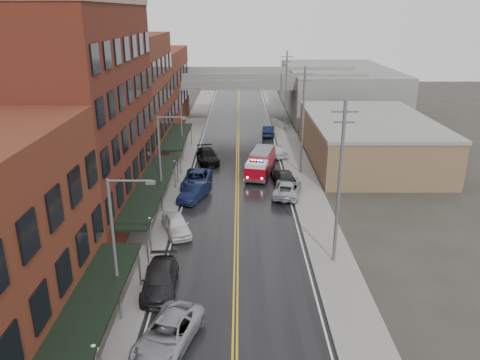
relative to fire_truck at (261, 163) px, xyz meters
name	(u,v)px	position (x,y,z in m)	size (l,w,h in m)	color
road	(237,189)	(-2.60, -4.59, -1.42)	(11.00, 160.00, 0.02)	black
sidewalk_left	(167,189)	(-9.90, -4.59, -1.36)	(3.00, 160.00, 0.15)	slate
sidewalk_right	(307,189)	(4.70, -4.59, -1.36)	(3.00, 160.00, 0.15)	slate
curb_left	(183,189)	(-8.25, -4.59, -1.36)	(0.30, 160.00, 0.15)	gray
curb_right	(291,189)	(3.05, -4.59, -1.36)	(0.30, 160.00, 0.15)	gray
brick_building_b	(77,119)	(-15.90, -11.59, 7.57)	(9.00, 20.00, 18.00)	#5D2218
brick_building_c	(127,100)	(-15.90, 5.91, 6.07)	(9.00, 15.00, 15.00)	brown
brick_building_far	(153,89)	(-15.90, 23.41, 4.57)	(9.00, 20.00, 12.00)	brown
tan_building	(368,141)	(13.40, 5.41, 1.07)	(14.00, 22.00, 5.00)	#815F45
right_far_block	(337,90)	(15.40, 35.41, 2.57)	(18.00, 30.00, 8.00)	slate
awning_0	(83,320)	(-10.09, -30.59, 1.55)	(2.60, 16.00, 3.09)	black
awning_1	(152,186)	(-10.09, -11.59, 1.56)	(2.60, 18.00, 3.09)	black
awning_2	(177,136)	(-10.09, 5.91, 1.55)	(2.60, 13.00, 3.09)	black
globe_lamp_0	(95,359)	(-9.00, -32.59, 0.88)	(0.44, 0.44, 3.12)	#59595B
globe_lamp_1	(150,227)	(-9.00, -18.59, 0.88)	(0.44, 0.44, 3.12)	#59595B
globe_lamp_2	(175,168)	(-9.00, -4.59, 0.88)	(0.44, 0.44, 3.12)	#59595B
street_lamp_0	(118,243)	(-9.15, -26.59, 3.75)	(2.64, 0.22, 9.00)	#59595B
street_lamp_1	(163,159)	(-9.15, -10.59, 3.75)	(2.64, 0.22, 9.00)	#59595B
street_lamp_2	(183,119)	(-9.15, 5.41, 3.75)	(2.64, 0.22, 9.00)	#59595B
utility_pole_0	(340,182)	(4.60, -19.59, 4.87)	(1.80, 0.24, 12.00)	#59595B
utility_pole_1	(303,119)	(4.60, 0.41, 4.87)	(1.80, 0.24, 12.00)	#59595B
utility_pole_2	(286,90)	(4.60, 20.41, 4.87)	(1.80, 0.24, 12.00)	#59595B
overpass	(238,86)	(-2.60, 27.41, 4.55)	(40.00, 10.00, 7.50)	slate
fire_truck	(261,163)	(0.00, 0.00, 0.00)	(4.09, 7.57, 2.65)	#9A0716
parked_car_left_2	(168,334)	(-6.26, -28.79, -0.66)	(2.58, 5.59, 1.55)	#9C9DA3
parked_car_left_3	(160,279)	(-7.59, -23.29, -0.65)	(2.19, 5.38, 1.56)	black
parked_car_left_4	(176,224)	(-7.60, -14.81, -0.65)	(1.85, 4.60, 1.57)	silver
parked_car_left_5	(194,192)	(-6.78, -7.39, -0.64)	(1.69, 4.84, 1.60)	#0E1533
parked_car_left_6	(197,179)	(-6.86, -3.88, -0.60)	(2.76, 5.98, 1.66)	navy
parked_car_left_7	(208,156)	(-6.26, 4.61, -0.61)	(2.29, 5.64, 1.64)	black
parked_car_right_0	(287,189)	(2.40, -6.39, -0.67)	(2.52, 5.48, 1.52)	#AAAEB3
parked_car_right_1	(284,177)	(2.40, -2.74, -0.69)	(2.08, 5.11, 1.48)	#252528
parked_car_right_2	(277,150)	(2.40, 7.21, -0.66)	(1.82, 4.52, 1.54)	white
parked_car_right_3	(269,131)	(1.93, 17.61, -0.64)	(1.68, 4.83, 1.59)	black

